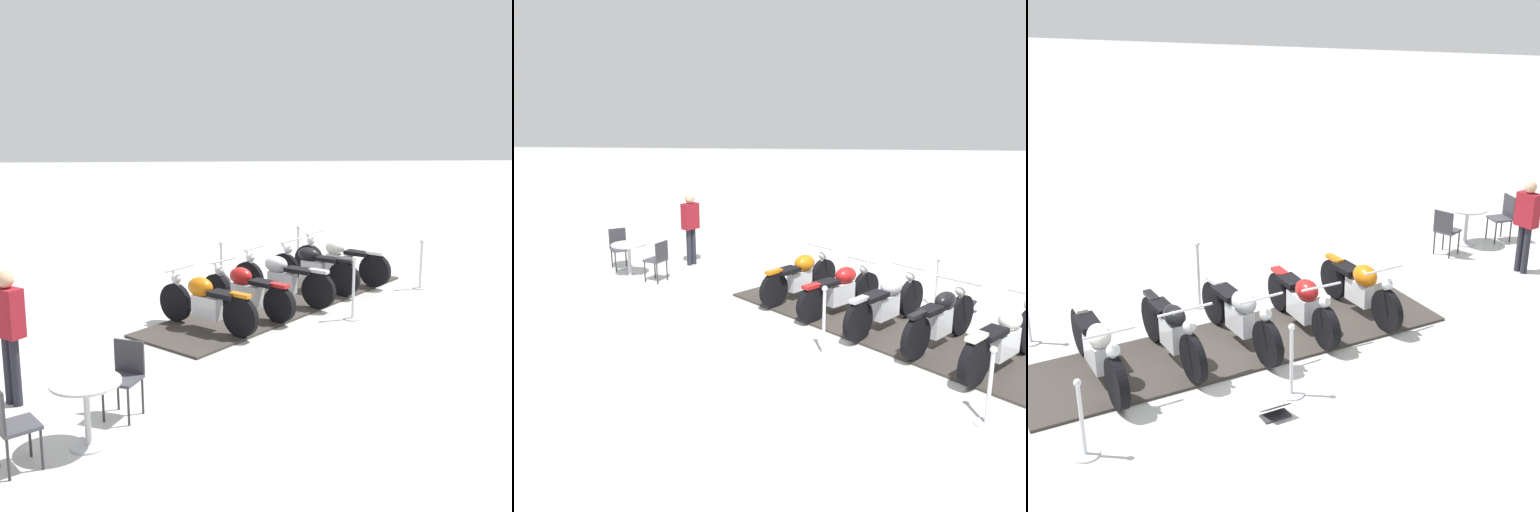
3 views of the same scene
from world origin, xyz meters
The scene contains 16 objects.
ground_plane centered at (0.00, 0.00, 0.00)m, with size 80.00×80.00×0.00m, color silver.
display_platform centered at (0.00, 0.00, 0.02)m, with size 6.43×1.65×0.04m, color #38332D.
motorcycle_cream centered at (1.57, -1.42, 0.49)m, with size 1.66×1.82×1.01m.
motorcycle_black centered at (0.79, -0.70, 0.52)m, with size 1.42×1.67×1.01m.
motorcycle_chrome centered at (0.02, 0.02, 0.52)m, with size 1.53×1.84×1.00m.
motorcycle_maroon centered at (-0.76, 0.74, 0.48)m, with size 1.56×1.61×0.93m.
motorcycle_copper centered at (-1.53, 1.46, 0.52)m, with size 1.45×1.66×0.98m.
stanchion_right_mid centered at (1.06, 1.15, 0.32)m, with size 0.34×0.34×1.04m.
stanchion_left_front centered at (0.94, -3.01, 0.38)m, with size 0.28×0.28×1.04m.
stanchion_left_mid centered at (-1.06, -1.15, 0.38)m, with size 0.32×0.32×1.14m.
stanchion_right_front centered at (3.07, -0.71, 0.32)m, with size 0.33×0.33×1.02m.
info_placard centered at (1.62, 1.12, 0.06)m, with size 0.40×0.39×0.21m.
cafe_table centered at (-5.45, 2.72, 0.57)m, with size 0.77×0.77×0.76m.
cafe_chair_near_table centered at (-5.92, 3.40, 0.54)m, with size 0.56×0.56×0.94m.
cafe_chair_across_table centered at (-4.70, 2.40, 0.54)m, with size 0.52×0.52×0.91m.
bystander_person centered at (-4.28, 3.85, 1.04)m, with size 0.41×0.45×1.73m.
Camera 3 is at (9.18, 3.78, 5.33)m, focal length 52.58 mm.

